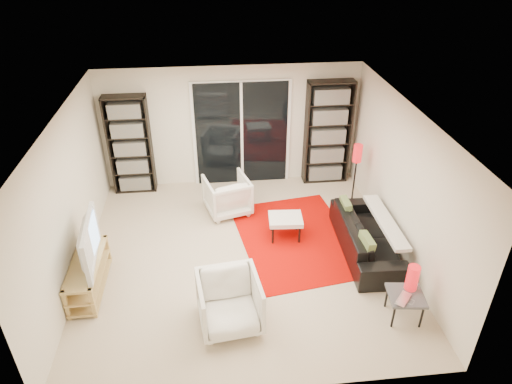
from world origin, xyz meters
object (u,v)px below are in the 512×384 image
Objects in this scene: bookshelf_right at (328,133)px; armchair_back at (227,195)px; floor_lamp at (357,160)px; bookshelf_left at (130,145)px; ottoman at (285,220)px; tv_stand at (89,274)px; sofa at (367,236)px; side_table at (406,297)px; armchair_front at (229,302)px.

bookshelf_right is 2.72× the size of armchair_back.
bookshelf_right is 1.73× the size of floor_lamp.
ottoman is at bearing -35.15° from bookshelf_left.
sofa is at bearing 5.75° from tv_stand.
side_table is at bearing -87.66° from bookshelf_right.
armchair_front is at bearing 176.64° from side_table.
bookshelf_right reaches higher than floor_lamp.
floor_lamp is at bearing 86.91° from side_table.
armchair_back is 3.65m from side_table.
bookshelf_left is 0.93× the size of bookshelf_right.
armchair_front reaches higher than ottoman.
ottoman is (1.05, 1.85, -0.03)m from armchair_front.
armchair_front is at bearing -24.16° from tv_stand.
side_table is at bearing 112.27° from armchair_back.
ottoman is 1.13× the size of side_table.
ottoman is (0.93, -0.90, -0.01)m from armchair_back.
bookshelf_right is 2.57× the size of armchair_front.
floor_lamp is (0.32, -0.95, -0.14)m from bookshelf_right.
bookshelf_left is at bearing 135.84° from side_table.
floor_lamp is (2.50, 2.80, 0.53)m from armchair_front.
armchair_back reaches higher than side_table.
bookshelf_right is 4.40m from armchair_front.
side_table is (0.05, -1.47, 0.06)m from sofa.
bookshelf_right is 1.66× the size of tv_stand.
floor_lamp is (4.17, -0.95, -0.07)m from bookshelf_left.
bookshelf_left is at bearing 167.13° from floor_lamp.
tv_stand is (-0.33, -2.86, -0.71)m from bookshelf_left.
armchair_back reaches higher than ottoman.
ottoman is at bearing 123.19° from side_table.
floor_lamp is at bearing -6.26° from sofa.
floor_lamp is at bearing -12.87° from bookshelf_left.
armchair_front is 1.40× the size of ottoman.
floor_lamp reaches higher than side_table.
armchair_back is 0.64× the size of floor_lamp.
bookshelf_left is 5.62m from side_table.
bookshelf_right reaches higher than bookshelf_left.
floor_lamp is at bearing 41.30° from armchair_front.
armchair_front is (-2.19, -3.75, -0.68)m from bookshelf_right.
armchair_front is (2.00, -0.90, 0.11)m from tv_stand.
bookshelf_right is 3.96m from side_table.
sofa reaches higher than ottoman.
tv_stand is 1.63× the size of armchair_back.
floor_lamp reaches higher than tv_stand.
bookshelf_left reaches higher than armchair_back.
tv_stand is 2.44× the size of side_table.
side_table is (1.30, -1.98, 0.01)m from ottoman.
armchair_back is at bearing 58.66° from sofa.
side_table is at bearing -13.39° from tv_stand.
bookshelf_left reaches higher than ottoman.
armchair_back is (-2.07, -1.00, -0.70)m from bookshelf_right.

